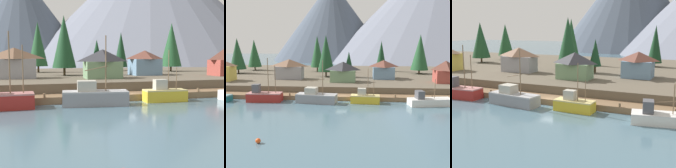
% 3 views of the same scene
% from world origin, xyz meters
% --- Properties ---
extents(ground_plane, '(400.00, 400.00, 1.00)m').
position_xyz_m(ground_plane, '(0.00, 20.00, -0.50)').
color(ground_plane, '#476675').
extents(dock, '(80.00, 4.00, 1.60)m').
position_xyz_m(dock, '(0.00, 1.99, 0.50)').
color(dock, brown).
rests_on(dock, ground_plane).
extents(shoreline_bank, '(400.00, 56.00, 2.50)m').
position_xyz_m(shoreline_bank, '(0.00, 32.00, 1.25)').
color(shoreline_bank, brown).
rests_on(shoreline_bank, ground_plane).
extents(mountain_west_peak, '(86.14, 86.14, 57.12)m').
position_xyz_m(mountain_west_peak, '(-17.67, 143.40, 28.56)').
color(mountain_west_peak, '#475160').
rests_on(mountain_west_peak, ground_plane).
extents(mountain_central_peak, '(158.66, 158.66, 78.25)m').
position_xyz_m(mountain_central_peak, '(59.75, 132.27, 39.13)').
color(mountain_central_peak, slate).
rests_on(mountain_central_peak, ground_plane).
extents(fishing_boat_red, '(7.74, 3.30, 9.80)m').
position_xyz_m(fishing_boat_red, '(-17.36, -1.81, 1.22)').
color(fishing_boat_red, maroon).
rests_on(fishing_boat_red, ground_plane).
extents(fishing_boat_grey, '(9.12, 4.08, 9.44)m').
position_xyz_m(fishing_boat_grey, '(-5.50, -2.18, 1.23)').
color(fishing_boat_grey, gray).
rests_on(fishing_boat_grey, ground_plane).
extents(fishing_boat_yellow, '(6.37, 2.81, 7.59)m').
position_xyz_m(fishing_boat_yellow, '(5.22, -1.52, 1.10)').
color(fishing_boat_yellow, gold).
rests_on(fishing_boat_yellow, ground_plane).
extents(house_green, '(7.04, 4.65, 5.45)m').
position_xyz_m(house_green, '(-0.53, 12.81, 5.29)').
color(house_green, '#6B8E66').
rests_on(house_green, shoreline_bank).
extents(house_blue, '(6.35, 5.89, 5.43)m').
position_xyz_m(house_blue, '(10.92, 19.99, 5.28)').
color(house_blue, '#6689A8').
rests_on(house_blue, shoreline_bank).
extents(house_grey, '(8.21, 4.21, 5.75)m').
position_xyz_m(house_grey, '(-16.48, 16.92, 5.44)').
color(house_grey, gray).
rests_on(house_grey, shoreline_bank).
extents(conifer_near_left, '(3.82, 3.82, 10.99)m').
position_xyz_m(conifer_near_left, '(11.62, 39.57, 8.52)').
color(conifer_near_left, '#4C3823').
rests_on(conifer_near_left, shoreline_bank).
extents(conifer_mid_left, '(4.88, 4.88, 12.89)m').
position_xyz_m(conifer_mid_left, '(-11.48, 36.77, 9.74)').
color(conifer_mid_left, '#4C3823').
rests_on(conifer_mid_left, shoreline_bank).
extents(conifer_mid_right, '(2.87, 2.87, 7.80)m').
position_xyz_m(conifer_mid_right, '(0.60, 22.50, 7.15)').
color(conifer_mid_right, '#4C3823').
rests_on(conifer_mid_right, shoreline_bank).
extents(conifer_back_left, '(5.13, 5.13, 12.83)m').
position_xyz_m(conifer_back_left, '(-6.49, 22.94, 9.74)').
color(conifer_back_left, '#4C3823').
rests_on(conifer_back_left, shoreline_bank).
extents(conifer_back_right, '(5.80, 5.80, 13.17)m').
position_xyz_m(conifer_back_right, '(23.89, 32.59, 9.75)').
color(conifer_back_right, '#4C3823').
rests_on(conifer_back_right, shoreline_bank).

